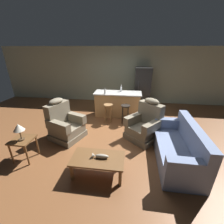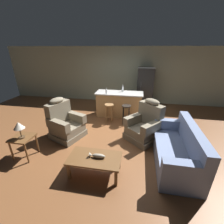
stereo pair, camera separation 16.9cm
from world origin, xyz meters
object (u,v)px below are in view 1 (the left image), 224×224
coffee_table (98,160)px  refrigerator (142,88)px  kitchen_island (118,104)px  bar_stool_left (108,110)px  couch (179,148)px  bar_stool_right (125,111)px  recliner_near_island (145,125)px  recliner_near_lamp (65,125)px  table_lamp (19,128)px  fish_figurine (100,156)px  end_table (23,143)px  bottle_tall_green (105,92)px  bottle_short_amber (121,89)px

coffee_table → refrigerator: refrigerator is taller
kitchen_island → bar_stool_left: (-0.28, -0.63, -0.01)m
couch → bar_stool_right: size_ratio=2.80×
couch → recliner_near_island: (-0.72, 0.91, 0.08)m
recliner_near_lamp → bar_stool_left: (1.13, 1.19, 0.05)m
recliner_near_island → table_lamp: bearing=-23.5°
fish_figurine → kitchen_island: size_ratio=0.19×
end_table → table_lamp: 0.41m
fish_figurine → end_table: bearing=173.0°
recliner_near_lamp → bar_stool_right: (1.74, 1.19, 0.05)m
coffee_table → recliner_near_island: (1.07, 1.58, 0.06)m
table_lamp → coffee_table: bearing=-6.6°
couch → kitchen_island: 2.97m
bottle_tall_green → bar_stool_left: bearing=-64.6°
table_lamp → refrigerator: (2.94, 4.11, 0.01)m
fish_figurine → bar_stool_right: bar_stool_right is taller
end_table → kitchen_island: bearing=55.7°
couch → bar_stool_right: 2.27m
end_table → refrigerator: bearing=54.1°
bar_stool_left → refrigerator: (1.27, 1.83, 0.41)m
recliner_near_island → bottle_tall_green: 2.00m
couch → table_lamp: 3.71m
kitchen_island → recliner_near_island: bearing=-57.8°
recliner_near_island → bar_stool_left: 1.54m
fish_figurine → bottle_tall_green: size_ratio=1.41×
coffee_table → end_table: 1.88m
fish_figurine → table_lamp: bearing=173.8°
end_table → refrigerator: 5.05m
bar_stool_left → refrigerator: bearing=55.3°
fish_figurine → recliner_near_island: 1.88m
table_lamp → recliner_near_island: bearing=25.2°
table_lamp → kitchen_island: bearing=56.2°
bar_stool_right → recliner_near_island: bearing=-55.2°
table_lamp → couch: bearing=7.3°
table_lamp → bottle_tall_green: (1.49, 2.64, 0.17)m
recliner_near_island → bottle_tall_green: size_ratio=4.97×
fish_figurine → bottle_tall_green: (-0.40, 2.85, 0.58)m
fish_figurine → couch: (1.74, 0.67, -0.12)m
coffee_table → table_lamp: (-1.84, 0.21, 0.50)m
recliner_near_lamp → bar_stool_right: size_ratio=1.76×
coffee_table → couch: 1.92m
fish_figurine → bottle_tall_green: bottle_tall_green is taller
kitchen_island → bottle_tall_green: size_ratio=7.46×
recliner_near_lamp → refrigerator: bearing=73.4°
recliner_near_lamp → bar_stool_right: bearing=56.1°
bar_stool_right → bottle_short_amber: bearing=106.0°
couch → refrigerator: 3.75m
coffee_table → refrigerator: (1.10, 4.32, 0.52)m
refrigerator → bottle_short_amber: refrigerator is taller
bottle_short_amber → recliner_near_lamp: bearing=-127.5°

